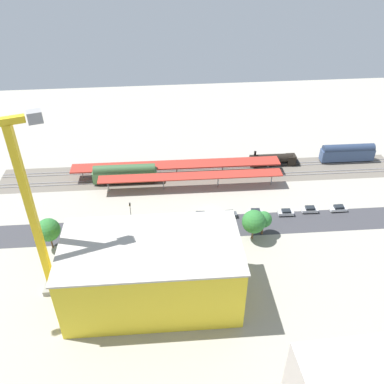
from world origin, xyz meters
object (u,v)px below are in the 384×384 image
at_px(platform_canopy_near, 191,176).
at_px(parked_car_4, 229,215).
at_px(tower_crane, 19,204).
at_px(platform_canopy_far, 177,165).
at_px(parked_car_6, 174,218).
at_px(parked_car_3, 255,213).
at_px(parked_car_5, 201,215).
at_px(locomotive, 275,160).
at_px(construction_building, 152,272).
at_px(parked_car_0, 338,209).
at_px(street_tree_3, 264,219).
at_px(passenger_coach, 348,152).
at_px(street_tree_1, 48,230).
at_px(street_tree_2, 215,223).
at_px(freight_coach_far, 125,173).
at_px(box_truck_0, 185,241).
at_px(traffic_light, 130,209).
at_px(parked_car_1, 310,210).
at_px(parked_car_2, 286,213).
at_px(street_tree_0, 254,222).

height_order(platform_canopy_near, parked_car_4, platform_canopy_near).
distance_m(parked_car_4, tower_crane, 54.17).
relative_size(platform_canopy_near, platform_canopy_far, 0.84).
relative_size(parked_car_4, parked_car_6, 1.03).
distance_m(parked_car_3, parked_car_5, 14.81).
xyz_separation_m(locomotive, construction_building, (39.60, 50.96, 5.39)).
bearing_deg(parked_car_0, street_tree_3, 17.74).
relative_size(parked_car_4, construction_building, 0.12).
distance_m(passenger_coach, tower_crane, 101.18).
relative_size(platform_canopy_far, street_tree_3, 9.46).
relative_size(platform_canopy_near, parked_car_5, 11.61).
xyz_separation_m(parked_car_4, parked_car_5, (7.59, -0.59, -0.09)).
xyz_separation_m(street_tree_1, street_tree_2, (-39.80, 0.63, -0.56)).
height_order(passenger_coach, street_tree_2, street_tree_2).
distance_m(freight_coach_far, box_truck_0, 34.10).
bearing_deg(traffic_light, parked_car_0, 178.99).
height_order(tower_crane, street_tree_2, tower_crane).
bearing_deg(tower_crane, parked_car_4, -153.41).
xyz_separation_m(construction_building, street_tree_1, (24.39, -17.72, -1.65)).
bearing_deg(parked_car_1, street_tree_1, 6.60).
xyz_separation_m(locomotive, parked_car_0, (-11.11, 25.69, -1.07)).
height_order(construction_building, street_tree_2, construction_building).
distance_m(parked_car_2, traffic_light, 41.54).
bearing_deg(traffic_light, parked_car_6, 174.63).
relative_size(box_truck_0, street_tree_2, 1.25).
distance_m(tower_crane, street_tree_2, 45.19).
xyz_separation_m(platform_canopy_far, parked_car_6, (2.24, 22.44, -2.97)).
height_order(tower_crane, street_tree_3, tower_crane).
height_order(parked_car_4, box_truck_0, box_truck_0).
bearing_deg(construction_building, platform_canopy_far, -98.48).
relative_size(parked_car_3, tower_crane, 0.10).
bearing_deg(platform_canopy_near, parked_car_2, 147.97).
relative_size(parked_car_2, street_tree_1, 0.51).
bearing_deg(parked_car_3, parked_car_1, 179.71).
bearing_deg(parked_car_2, parked_car_1, -174.49).
bearing_deg(street_tree_1, locomotive, -152.55).
xyz_separation_m(passenger_coach, traffic_light, (69.06, 24.70, 0.74)).
bearing_deg(box_truck_0, parked_car_0, -166.49).
height_order(platform_canopy_near, platform_canopy_far, platform_canopy_near).
xyz_separation_m(platform_canopy_far, parked_car_3, (-19.79, 22.10, -2.97)).
height_order(parked_car_6, construction_building, construction_building).
bearing_deg(parked_car_4, street_tree_0, 115.50).
relative_size(passenger_coach, parked_car_5, 3.77).
relative_size(locomotive, parked_car_3, 3.80).
distance_m(parked_car_3, parked_car_6, 22.04).
height_order(locomotive, street_tree_3, street_tree_3).
distance_m(parked_car_4, parked_car_6, 14.83).
xyz_separation_m(tower_crane, street_tree_3, (-51.09, -14.44, -19.16)).
height_order(platform_canopy_far, construction_building, construction_building).
distance_m(parked_car_4, street_tree_0, 11.08).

